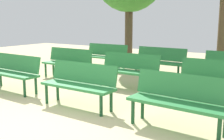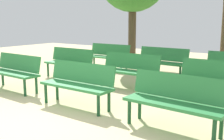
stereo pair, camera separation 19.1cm
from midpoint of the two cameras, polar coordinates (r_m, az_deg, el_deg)
name	(u,v)px [view 2 (the right image)]	position (r m, az deg, el deg)	size (l,w,h in m)	color
ground_plane	(11,129)	(4.78, -18.86, -11.42)	(24.00, 24.00, 0.00)	beige
bench_r0_c0	(15,70)	(7.23, -18.51, 0.03)	(1.61, 0.53, 0.87)	#2D8442
bench_r0_c1	(78,82)	(5.58, -5.96, -2.39)	(1.60, 0.49, 0.87)	#2D8442
bench_r0_c2	(175,99)	(4.51, 13.97, -5.72)	(1.62, 0.55, 0.87)	#2D8442
bench_r1_c0	(70,61)	(8.40, -8.02, 1.83)	(1.61, 0.50, 0.87)	#2D8442
bench_r1_c1	(129,68)	(7.07, 4.26, 0.32)	(1.60, 0.48, 0.87)	#2D8442
bench_r1_c2	(217,79)	(6.24, 21.40, -1.71)	(1.60, 0.49, 0.87)	#2D8442
bench_r2_c0	(108,55)	(9.76, -0.23, 3.11)	(1.60, 0.49, 0.87)	#2D8442
bench_r2_c1	(162,60)	(8.67, 10.77, 2.01)	(1.61, 0.51, 0.87)	#2D8442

